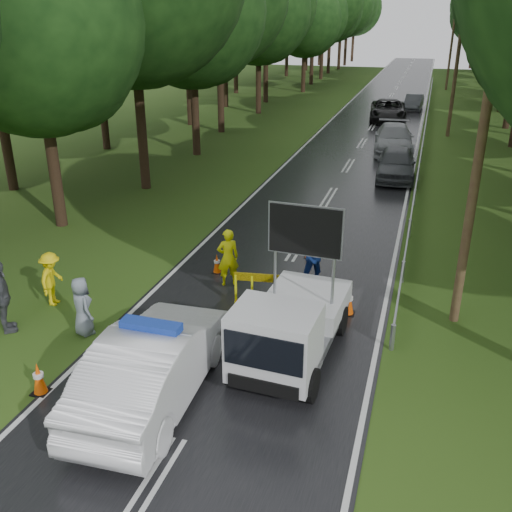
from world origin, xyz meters
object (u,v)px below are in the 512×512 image
at_px(work_truck, 289,327).
at_px(queue_car_fourth, 414,102).
at_px(queue_car_first, 396,164).
at_px(queue_car_second, 394,139).
at_px(police_sedan, 154,364).
at_px(barrier, 277,283).
at_px(civilian, 317,256).
at_px(queue_car_third, 388,110).
at_px(officer, 228,258).

distance_m(work_truck, queue_car_fourth, 40.08).
relative_size(queue_car_first, queue_car_second, 0.83).
height_order(police_sedan, queue_car_first, police_sedan).
bearing_deg(police_sedan, barrier, -109.17).
bearing_deg(barrier, queue_car_first, 73.80).
bearing_deg(civilian, queue_car_first, 58.01).
bearing_deg(police_sedan, queue_car_first, -102.98).
distance_m(queue_car_first, queue_car_third, 16.82).
height_order(officer, queue_car_second, officer).
relative_size(officer, queue_car_second, 0.33).
bearing_deg(queue_car_first, work_truck, -96.75).
relative_size(police_sedan, queue_car_third, 0.92).
xyz_separation_m(police_sedan, officer, (-0.36, 5.70, 0.04)).
bearing_deg(queue_car_first, queue_car_fourth, 87.61).
height_order(police_sedan, barrier, police_sedan).
bearing_deg(queue_car_fourth, queue_car_second, -88.41).
distance_m(civilian, queue_car_fourth, 35.85).
bearing_deg(queue_car_second, queue_car_third, 91.44).
xyz_separation_m(officer, queue_car_first, (3.96, 13.83, -0.13)).
xyz_separation_m(queue_car_third, queue_car_fourth, (1.66, 6.00, -0.15)).
bearing_deg(queue_car_second, work_truck, -96.74).
bearing_deg(officer, queue_car_third, -125.19).
bearing_deg(work_truck, queue_car_third, 94.35).
height_order(work_truck, civilian, work_truck).
bearing_deg(civilian, work_truck, -113.27).
bearing_deg(queue_car_second, barrier, -99.60).
relative_size(police_sedan, civilian, 2.73).
height_order(work_truck, queue_car_third, work_truck).
height_order(barrier, queue_car_second, queue_car_second).
bearing_deg(queue_car_third, queue_car_first, -88.94).
height_order(officer, queue_car_first, officer).
bearing_deg(civilian, queue_car_fourth, 62.12).
bearing_deg(officer, police_sedan, 62.45).
xyz_separation_m(officer, queue_car_third, (2.16, 30.55, -0.11)).
distance_m(work_truck, officer, 4.46).
bearing_deg(queue_car_second, civilian, -97.67).
relative_size(queue_car_third, queue_car_fourth, 1.46).
xyz_separation_m(barrier, civilian, (0.78, 1.69, 0.21)).
height_order(barrier, civilian, civilian).
distance_m(barrier, queue_car_second, 20.85).
bearing_deg(officer, queue_car_second, -130.87).
distance_m(officer, queue_car_third, 30.63).
xyz_separation_m(barrier, officer, (-1.77, 0.96, 0.15)).
xyz_separation_m(queue_car_second, queue_car_third, (-1.24, 10.72, 0.00)).
height_order(officer, queue_car_fourth, officer).
relative_size(queue_car_second, queue_car_third, 0.96).
height_order(civilian, queue_car_fourth, civilian).
distance_m(civilian, queue_car_third, 29.83).
relative_size(barrier, officer, 1.33).
xyz_separation_m(barrier, queue_car_first, (2.18, 14.79, 0.02)).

